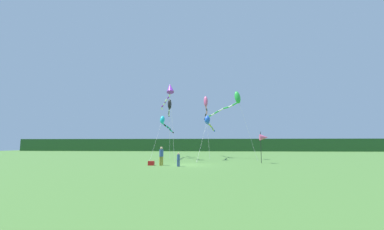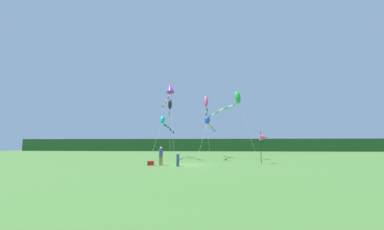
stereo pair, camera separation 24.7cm
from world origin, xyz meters
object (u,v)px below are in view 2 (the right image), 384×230
Objects in this scene: person_adult at (161,155)px; banner_flag_pole at (264,138)px; cooler_box at (151,163)px; kite_black at (170,106)px; kite_cyan at (164,122)px; kite_blue at (208,121)px; kite_rainbow at (206,105)px; kite_purple at (169,90)px; kite_green at (234,100)px; person_child at (178,159)px.

banner_flag_pole is at bearing 17.85° from person_adult.
cooler_box is 0.06× the size of kite_black.
kite_cyan reaches higher than person_adult.
person_adult is 0.53× the size of banner_flag_pole.
kite_black is at bearing 138.51° from banner_flag_pole.
kite_blue is (4.58, 8.51, 4.11)m from person_adult.
person_adult is at bearing -80.44° from kite_cyan.
kite_blue is 0.85× the size of kite_rainbow.
kite_purple reaches higher than banner_flag_pole.
kite_black is (-1.66, 14.39, 7.19)m from person_adult.
kite_black is at bearing 171.77° from kite_rainbow.
kite_green is 9.26m from kite_purple.
kite_cyan is (-0.61, 9.54, 4.94)m from cooler_box.
kite_rainbow is at bearing 72.66° from person_adult.
kite_blue is at bearing -155.44° from kite_green.
kite_purple is (-5.31, 0.06, 4.33)m from kite_blue.
kite_black is at bearing 90.40° from kite_cyan.
person_child is 0.12× the size of kite_purple.
kite_rainbow is 7.65m from kite_cyan.
banner_flag_pole is 0.40× the size of kite_blue.
kite_blue is (6.23, -5.88, -3.08)m from kite_black.
banner_flag_pole reaches higher than cooler_box.
kite_black is at bearing 102.75° from person_child.
banner_flag_pole is 14.20m from kite_purple.
person_adult is 0.18× the size of kite_rainbow.
cooler_box is at bearing -111.34° from kite_rainbow.
kite_black is at bearing 99.04° from kite_purple.
cooler_box is at bearing -132.70° from kite_green.
kite_cyan is at bearing -146.38° from kite_rainbow.
banner_flag_pole is 9.04m from kite_green.
kite_green reaches higher than kite_blue.
kite_cyan is (-12.34, 6.20, 2.36)m from banner_flag_pole.
kite_rainbow is at bearing 140.77° from kite_green.
kite_green is at bearing 59.82° from person_child.
kite_black reaches higher than kite_cyan.
person_adult is at bearing -118.27° from kite_blue.
kite_green is (9.96, -4.18, 0.07)m from kite_black.
cooler_box is 0.17× the size of banner_flag_pole.
kite_green is (9.33, 10.11, 8.07)m from cooler_box.
person_adult is at bearing -6.09° from cooler_box.
kite_blue is at bearing -86.05° from kite_rainbow.
banner_flag_pole is 0.33× the size of kite_purple.
kite_purple is (0.93, -5.82, 1.24)m from kite_black.
person_adult is 12.05m from kite_purple.
banner_flag_pole is at bearing 26.28° from person_child.
kite_rainbow is (-6.49, 10.09, 5.39)m from banner_flag_pole.
kite_rainbow reaches higher than banner_flag_pole.
kite_green reaches higher than banner_flag_pole.
person_adult is 15.89m from kite_rainbow.
kite_purple is at bearing -80.96° from kite_black.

